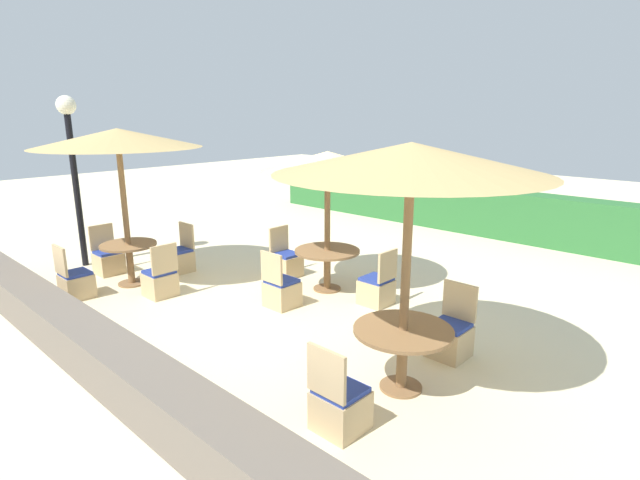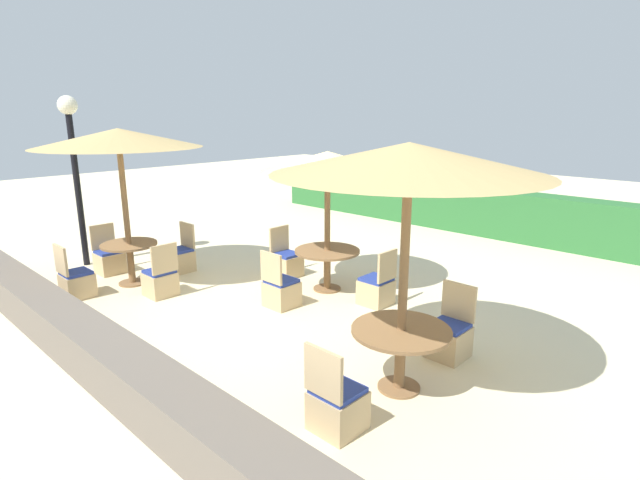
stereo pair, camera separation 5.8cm
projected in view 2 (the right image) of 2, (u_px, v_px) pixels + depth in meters
The scene contains 19 objects.
ground_plane at pixel (295, 299), 8.31m from camera, with size 40.00×40.00×0.00m, color beige.
hedge_row at pixel (477, 211), 12.66m from camera, with size 13.00×0.70×1.15m, color #2D6B33.
stone_border at pixel (95, 351), 5.94m from camera, with size 10.00×0.56×0.54m, color #6B6056.
lamp_post at pixel (73, 148), 9.57m from camera, with size 0.36×0.36×3.32m.
parasol_front_right at pixel (409, 160), 4.99m from camera, with size 2.82×2.82×2.74m.
round_table_front_right at pixel (401, 341), 5.49m from camera, with size 1.10×1.10×0.73m.
patio_chair_front_right_south at pixel (337, 406), 4.84m from camera, with size 0.46×0.46×0.93m.
patio_chair_front_right_north at pixel (449, 337), 6.31m from camera, with size 0.46×0.46×0.93m.
parasol_front_left at pixel (118, 139), 8.39m from camera, with size 2.78×2.78×2.76m.
round_table_front_left at pixel (130, 253), 8.90m from camera, with size 0.97×0.97×0.75m.
patio_chair_front_left_east at pixel (161, 281), 8.40m from camera, with size 0.46×0.46×0.93m.
patio_chair_front_left_north at pixel (180, 258), 9.69m from camera, with size 0.46×0.46×0.93m.
patio_chair_front_left_south at pixel (76, 282), 8.32m from camera, with size 0.46×0.46×0.93m.
patio_chair_front_left_west at pixel (109, 260), 9.58m from camera, with size 0.46×0.46×0.93m.
parasol_center at pixel (328, 162), 8.19m from camera, with size 2.22×2.22×2.40m.
round_table_center at pixel (327, 258), 8.60m from camera, with size 1.12×1.12×0.72m.
patio_chair_center_east at pixel (377, 289), 8.02m from camera, with size 0.46×0.46×0.93m.
patio_chair_center_south at pixel (281, 291), 7.93m from camera, with size 0.46×0.46×0.93m.
patio_chair_center_west at pixel (286, 262), 9.41m from camera, with size 0.46×0.46×0.93m.
Camera 2 is at (5.67, -5.36, 3.04)m, focal length 28.00 mm.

